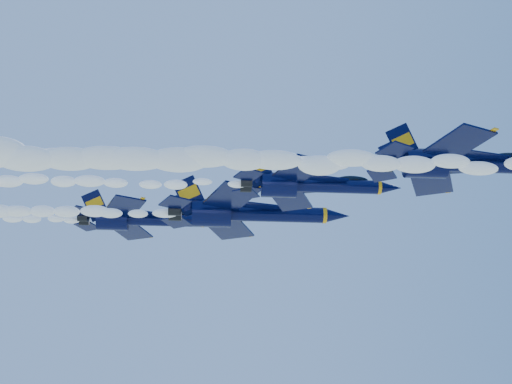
{
  "coord_description": "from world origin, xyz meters",
  "views": [
    {
      "loc": [
        -15.54,
        -58.47,
        124.95
      ],
      "look_at": [
        -11.44,
        3.63,
        153.21
      ],
      "focal_mm": 50.0,
      "sensor_mm": 36.0,
      "label": 1
    }
  ],
  "objects": [
    {
      "name": "smoke_trail_jet_lead",
      "position": [
        -17.66,
        -12.3,
        148.45
      ],
      "size": [
        56.3,
        2.61,
        2.35
      ],
      "primitive_type": "ellipsoid",
      "color": "white"
    },
    {
      "name": "jet_second",
      "position": [
        4.9,
        -7.37,
        151.3
      ],
      "size": [
        15.91,
        13.05,
        5.91
      ],
      "color": "black"
    },
    {
      "name": "smoke_trail_jet_second",
      "position": [
        -30.05,
        -7.37,
        150.82
      ],
      "size": [
        56.3,
        2.15,
        1.94
      ],
      "primitive_type": "ellipsoid",
      "color": "white"
    },
    {
      "name": "jet_third",
      "position": [
        -6.53,
        0.79,
        152.79
      ],
      "size": [
        15.04,
        12.34,
        5.59
      ],
      "color": "black"
    },
    {
      "name": "jet_fourth",
      "position": [
        -11.69,
        13.67,
        155.23
      ],
      "size": [
        20.0,
        16.41,
        7.43
      ],
      "color": "black"
    },
    {
      "name": "jet_fifth",
      "position": [
        -24.23,
        23.38,
        158.13
      ],
      "size": [
        17.7,
        14.52,
        6.58
      ],
      "color": "black"
    }
  ]
}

